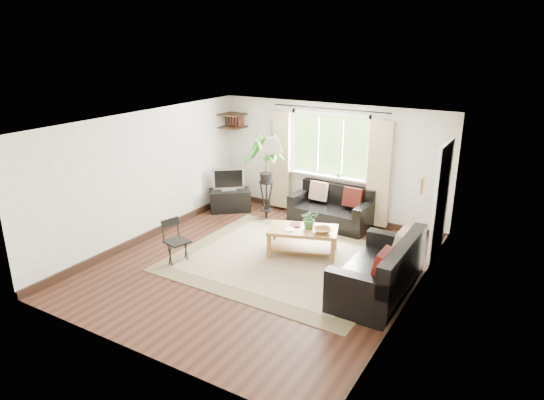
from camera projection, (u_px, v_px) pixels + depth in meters
The scene contains 24 objects.
floor at pixel (260, 266), 8.14m from camera, with size 5.50×5.50×0.00m, color black.
ceiling at pixel (259, 123), 7.36m from camera, with size 5.50×5.50×0.00m, color white.
wall_back at pixel (330, 162), 9.99m from camera, with size 5.00×0.02×2.40m, color beige.
wall_front at pixel (131, 264), 5.51m from camera, with size 5.00×0.02×2.40m, color beige.
wall_left at pixel (145, 176), 8.95m from camera, with size 0.02×5.50×2.40m, color beige.
wall_right at pixel (416, 228), 6.55m from camera, with size 0.02×5.50×2.40m, color beige.
rug at pixel (284, 260), 8.32m from camera, with size 3.58×3.07×0.02m, color beige.
window at pixel (330, 145), 9.85m from camera, with size 2.50×0.16×2.16m, color white, non-canonical shape.
door at pixel (440, 206), 8.01m from camera, with size 0.06×0.96×2.06m, color silver.
corner_shelf at pixel (233, 121), 10.65m from camera, with size 0.50×0.50×0.34m, color black, non-canonical shape.
pendant_lamp at pixel (272, 141), 7.80m from camera, with size 0.36×0.36×0.54m, color beige, non-canonical shape.
wall_sconce at pixel (420, 183), 6.65m from camera, with size 0.12×0.12×0.28m, color beige, non-canonical shape.
sofa_back at pixel (331, 208), 9.75m from camera, with size 1.61×0.81×0.76m, color black, non-canonical shape.
sofa_right at pixel (378, 268), 7.12m from camera, with size 0.91×1.82×0.85m, color black, non-canonical shape.
coffee_table at pixel (303, 241), 8.49m from camera, with size 1.19×0.65×0.49m, color brown, non-canonical shape.
table_plant at pixel (310, 219), 8.39m from camera, with size 0.31×0.27×0.34m, color #326A2A.
bowl at pixel (322, 230), 8.24m from camera, with size 0.31×0.31×0.08m, color brown.
book_a at pixel (285, 229), 8.36m from camera, with size 0.15×0.21×0.02m, color white.
book_b at pixel (291, 224), 8.57m from camera, with size 0.18×0.24×0.02m, color #4F281F.
tv_stand at pixel (230, 200), 10.65m from camera, with size 0.87×0.49×0.47m, color black.
tv at pixel (229, 179), 10.50m from camera, with size 0.67×0.22×0.51m, color #A5A5AA, non-canonical shape.
palm_stand at pixel (266, 179), 9.96m from camera, with size 0.68×0.68×1.76m, color black, non-canonical shape.
folding_chair at pixel (177, 242), 8.12m from camera, with size 0.39×0.39×0.76m, color black, non-canonical shape.
sill_plant at pixel (338, 171), 9.82m from camera, with size 0.14×0.10×0.27m, color #2D6023.
Camera 1 is at (3.91, -6.22, 3.66)m, focal length 32.00 mm.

